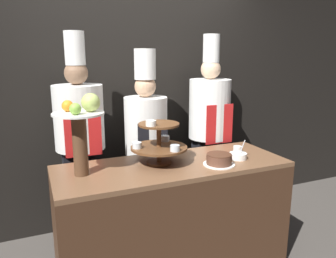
# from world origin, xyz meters

# --- Properties ---
(wall_back) EXTENTS (10.00, 0.06, 2.80)m
(wall_back) POSITION_xyz_m (0.00, 1.30, 1.40)
(wall_back) COLOR black
(wall_back) RESTS_ON ground_plane
(buffet_counter) EXTENTS (1.77, 0.66, 0.89)m
(buffet_counter) POSITION_xyz_m (0.00, 0.33, 0.44)
(buffet_counter) COLOR #422819
(buffet_counter) RESTS_ON ground_plane
(tiered_stand) EXTENTS (0.43, 0.43, 0.35)m
(tiered_stand) POSITION_xyz_m (-0.10, 0.38, 1.06)
(tiered_stand) COLOR brown
(tiered_stand) RESTS_ON buffet_counter
(fruit_pedestal) EXTENTS (0.34, 0.34, 0.56)m
(fruit_pedestal) POSITION_xyz_m (-0.66, 0.36, 1.23)
(fruit_pedestal) COLOR brown
(fruit_pedestal) RESTS_ON buffet_counter
(cake_round) EXTENTS (0.24, 0.24, 0.08)m
(cake_round) POSITION_xyz_m (0.31, 0.17, 0.93)
(cake_round) COLOR white
(cake_round) RESTS_ON buffet_counter
(cup_white) EXTENTS (0.07, 0.07, 0.05)m
(cup_white) POSITION_xyz_m (0.62, 0.39, 0.91)
(cup_white) COLOR white
(cup_white) RESTS_ON buffet_counter
(serving_bowl_near) EXTENTS (0.14, 0.14, 0.15)m
(serving_bowl_near) POSITION_xyz_m (0.52, 0.24, 0.91)
(serving_bowl_near) COLOR white
(serving_bowl_near) RESTS_ON buffet_counter
(chef_left) EXTENTS (0.41, 0.41, 1.88)m
(chef_left) POSITION_xyz_m (-0.60, 0.92, 1.00)
(chef_left) COLOR black
(chef_left) RESTS_ON ground_plane
(chef_center_left) EXTENTS (0.39, 0.39, 1.75)m
(chef_center_left) POSITION_xyz_m (-0.01, 0.92, 0.94)
(chef_center_left) COLOR #28282D
(chef_center_left) RESTS_ON ground_plane
(chef_center_right) EXTENTS (0.40, 0.40, 1.88)m
(chef_center_right) POSITION_xyz_m (0.65, 0.92, 1.00)
(chef_center_right) COLOR black
(chef_center_right) RESTS_ON ground_plane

